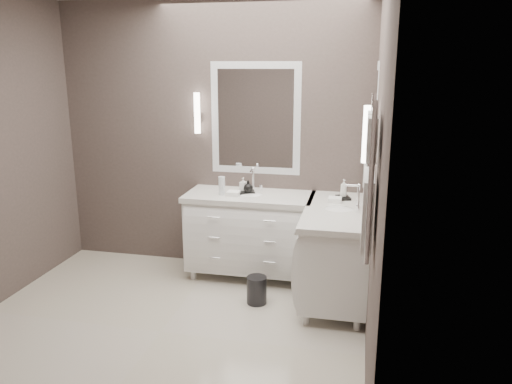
% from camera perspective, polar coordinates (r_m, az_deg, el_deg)
% --- Properties ---
extents(floor, '(3.20, 3.00, 0.01)m').
position_cam_1_polar(floor, '(4.21, -10.82, -15.47)').
color(floor, beige).
rests_on(floor, ground).
extents(wall_back, '(3.20, 0.01, 2.70)m').
position_cam_1_polar(wall_back, '(5.12, -4.99, 6.24)').
color(wall_back, '#493E3A').
rests_on(wall_back, floor).
extents(wall_front, '(3.20, 0.01, 2.70)m').
position_cam_1_polar(wall_front, '(2.48, -25.93, -4.19)').
color(wall_front, '#493E3A').
rests_on(wall_front, floor).
extents(wall_right, '(0.01, 3.00, 2.70)m').
position_cam_1_polar(wall_right, '(3.42, 13.66, 1.72)').
color(wall_right, '#493E3A').
rests_on(wall_right, floor).
extents(vanity_back, '(1.24, 0.59, 0.97)m').
position_cam_1_polar(vanity_back, '(4.95, -0.72, -4.33)').
color(vanity_back, white).
rests_on(vanity_back, floor).
extents(vanity_right, '(0.59, 1.24, 0.97)m').
position_cam_1_polar(vanity_right, '(4.53, 9.25, -6.33)').
color(vanity_right, white).
rests_on(vanity_right, floor).
extents(mirror_back, '(0.90, 0.02, 1.10)m').
position_cam_1_polar(mirror_back, '(4.97, -0.07, 8.36)').
color(mirror_back, white).
rests_on(mirror_back, wall_back).
extents(mirror_right, '(0.02, 0.90, 1.10)m').
position_cam_1_polar(mirror_right, '(4.17, 13.40, 6.79)').
color(mirror_right, white).
rests_on(mirror_right, wall_right).
extents(sconce_back, '(0.06, 0.06, 0.40)m').
position_cam_1_polar(sconce_back, '(5.06, -6.74, 8.86)').
color(sconce_back, white).
rests_on(sconce_back, wall_back).
extents(sconce_right, '(0.06, 0.06, 0.40)m').
position_cam_1_polar(sconce_right, '(3.59, 12.55, 6.32)').
color(sconce_right, white).
rests_on(sconce_right, wall_right).
extents(towel_bar_corner, '(0.03, 0.22, 0.30)m').
position_cam_1_polar(towel_bar_corner, '(4.79, 12.39, 2.55)').
color(towel_bar_corner, white).
rests_on(towel_bar_corner, wall_right).
extents(towel_ladder, '(0.06, 0.58, 0.90)m').
position_cam_1_polar(towel_ladder, '(3.02, 12.80, 0.91)').
color(towel_ladder, white).
rests_on(towel_ladder, wall_right).
extents(waste_bin, '(0.18, 0.18, 0.25)m').
position_cam_1_polar(waste_bin, '(4.52, 0.08, -11.14)').
color(waste_bin, black).
rests_on(waste_bin, floor).
extents(amenity_tray_back, '(0.20, 0.17, 0.03)m').
position_cam_1_polar(amenity_tray_back, '(4.85, -1.17, -0.04)').
color(amenity_tray_back, black).
rests_on(amenity_tray_back, vanity_back).
extents(amenity_tray_right, '(0.16, 0.18, 0.02)m').
position_cam_1_polar(amenity_tray_right, '(4.74, 9.93, -0.64)').
color(amenity_tray_right, black).
rests_on(amenity_tray_right, vanity_right).
extents(water_bottle, '(0.08, 0.08, 0.18)m').
position_cam_1_polar(water_bottle, '(4.81, -3.94, 0.73)').
color(water_bottle, silver).
rests_on(water_bottle, vanity_back).
extents(soap_bottle_a, '(0.07, 0.07, 0.13)m').
position_cam_1_polar(soap_bottle_a, '(4.86, -1.46, 0.92)').
color(soap_bottle_a, white).
rests_on(soap_bottle_a, amenity_tray_back).
extents(soap_bottle_b, '(0.10, 0.10, 0.12)m').
position_cam_1_polar(soap_bottle_b, '(4.80, -0.91, 0.66)').
color(soap_bottle_b, black).
rests_on(soap_bottle_b, amenity_tray_back).
extents(soap_bottle_c, '(0.08, 0.08, 0.16)m').
position_cam_1_polar(soap_bottle_c, '(4.72, 9.98, 0.45)').
color(soap_bottle_c, white).
rests_on(soap_bottle_c, amenity_tray_right).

